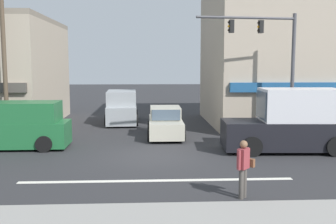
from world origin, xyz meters
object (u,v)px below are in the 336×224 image
(van_crossing_rightbound, at_px, (19,126))
(box_truck_parked_curbside, at_px, (292,123))
(street_tree, at_px, (284,60))
(sedan_waiting_far, at_px, (165,123))
(van_approaching_near, at_px, (122,108))
(traffic_light_mast, at_px, (274,56))
(utility_pole_near_left, at_px, (4,49))
(utility_pole_far_right, at_px, (274,58))
(pedestrian_foreground_with_bag, at_px, (244,165))

(van_crossing_rightbound, bearing_deg, box_truck_parked_curbside, -5.91)
(street_tree, height_order, sedan_waiting_far, street_tree)
(sedan_waiting_far, distance_m, van_approaching_near, 5.62)
(traffic_light_mast, bearing_deg, utility_pole_near_left, 173.81)
(street_tree, relative_size, van_crossing_rightbound, 1.29)
(utility_pole_near_left, distance_m, traffic_light_mast, 13.24)
(utility_pole_far_right, distance_m, box_truck_parked_curbside, 7.14)
(utility_pole_far_right, relative_size, pedestrian_foreground_with_bag, 4.80)
(utility_pole_near_left, xyz_separation_m, pedestrian_foreground_with_bag, (9.83, -9.36, -3.58))
(utility_pole_near_left, bearing_deg, sedan_waiting_far, 2.42)
(pedestrian_foreground_with_bag, bearing_deg, box_truck_parked_curbside, 58.72)
(sedan_waiting_far, bearing_deg, street_tree, 21.43)
(van_approaching_near, bearing_deg, van_crossing_rightbound, -118.90)
(van_crossing_rightbound, bearing_deg, traffic_light_mast, 3.78)
(traffic_light_mast, distance_m, van_crossing_rightbound, 12.32)
(pedestrian_foreground_with_bag, bearing_deg, van_crossing_rightbound, 140.09)
(utility_pole_far_right, bearing_deg, sedan_waiting_far, -158.31)
(utility_pole_near_left, bearing_deg, van_approaching_near, 44.33)
(box_truck_parked_curbside, bearing_deg, van_crossing_rightbound, 174.09)
(van_crossing_rightbound, height_order, box_truck_parked_curbside, box_truck_parked_curbside)
(box_truck_parked_curbside, bearing_deg, utility_pole_near_left, 165.51)
(van_approaching_near, xyz_separation_m, pedestrian_foreground_with_bag, (4.40, -14.67, -0.05))
(utility_pole_near_left, distance_m, utility_pole_far_right, 14.90)
(box_truck_parked_curbside, relative_size, pedestrian_foreground_with_bag, 3.41)
(street_tree, bearing_deg, van_crossing_rightbound, -158.93)
(box_truck_parked_curbside, bearing_deg, street_tree, 74.59)
(sedan_waiting_far, bearing_deg, van_approaching_near, 117.67)
(pedestrian_foreground_with_bag, bearing_deg, traffic_light_mast, 67.22)
(utility_pole_far_right, xyz_separation_m, van_crossing_rightbound, (-13.32, -5.16, -3.15))
(sedan_waiting_far, relative_size, pedestrian_foreground_with_bag, 2.46)
(utility_pole_near_left, bearing_deg, street_tree, 11.74)
(box_truck_parked_curbside, bearing_deg, pedestrian_foreground_with_bag, -121.28)
(street_tree, xyz_separation_m, van_approaching_near, (-9.81, 2.14, -3.03))
(sedan_waiting_far, height_order, van_crossing_rightbound, van_crossing_rightbound)
(sedan_waiting_far, xyz_separation_m, box_truck_parked_curbside, (5.37, -3.81, 0.54))
(sedan_waiting_far, height_order, pedestrian_foreground_with_bag, pedestrian_foreground_with_bag)
(street_tree, bearing_deg, traffic_light_mast, -114.33)
(utility_pole_far_right, relative_size, traffic_light_mast, 1.29)
(van_crossing_rightbound, bearing_deg, sedan_waiting_far, 20.69)
(sedan_waiting_far, height_order, van_approaching_near, van_approaching_near)
(traffic_light_mast, bearing_deg, van_crossing_rightbound, -176.22)
(utility_pole_far_right, bearing_deg, street_tree, 18.63)
(van_approaching_near, bearing_deg, pedestrian_foreground_with_bag, -73.31)
(van_crossing_rightbound, xyz_separation_m, box_truck_parked_curbside, (12.13, -1.26, 0.25))
(utility_pole_far_right, bearing_deg, van_approaching_near, 165.58)
(utility_pole_near_left, relative_size, traffic_light_mast, 1.41)
(van_crossing_rightbound, relative_size, van_approaching_near, 0.99)
(street_tree, distance_m, sedan_waiting_far, 8.42)
(traffic_light_mast, distance_m, box_truck_parked_curbside, 3.57)
(sedan_waiting_far, xyz_separation_m, van_crossing_rightbound, (-6.75, -2.55, 0.29))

